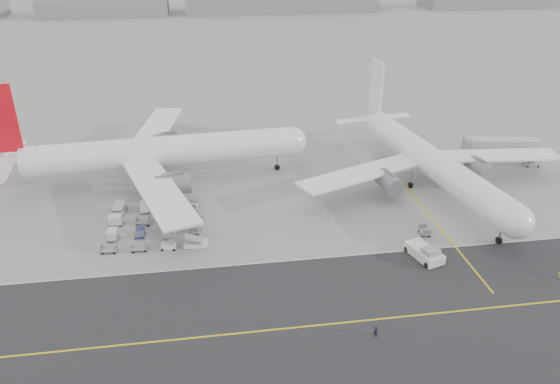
{
  "coord_description": "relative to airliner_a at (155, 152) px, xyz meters",
  "views": [
    {
      "loc": [
        -10.05,
        -73.62,
        48.34
      ],
      "look_at": [
        2.82,
        12.0,
        5.12
      ],
      "focal_mm": 35.0,
      "sensor_mm": 36.0,
      "label": 1
    }
  ],
  "objects": [
    {
      "name": "jet_bridge",
      "position": [
        73.76,
        -3.05,
        -1.91
      ],
      "size": [
        16.88,
        5.93,
        6.29
      ],
      "rotation": [
        0.0,
        0.0,
        -0.18
      ],
      "color": "gray",
      "rests_on": "ground"
    },
    {
      "name": "stray_dolly",
      "position": [
        46.26,
        -28.86,
        -6.3
      ],
      "size": [
        1.55,
        2.41,
        1.44
      ],
      "primitive_type": null,
      "rotation": [
        0.0,
        0.0,
        -0.05
      ],
      "color": "silver",
      "rests_on": "ground"
    },
    {
      "name": "horizon_buildings",
      "position": [
        49.8,
        228.74,
        -6.3
      ],
      "size": [
        520.0,
        28.0,
        28.0
      ],
      "primitive_type": null,
      "color": "gray",
      "rests_on": "ground"
    },
    {
      "name": "pushback_tug",
      "position": [
        43.41,
        -35.93,
        -5.28
      ],
      "size": [
        4.95,
        8.78,
        2.48
      ],
      "rotation": [
        0.0,
        0.0,
        0.3
      ],
      "color": "beige",
      "rests_on": "ground"
    },
    {
      "name": "gse_cluster",
      "position": [
        0.42,
        -20.27,
        -6.3
      ],
      "size": [
        23.6,
        22.91,
        1.93
      ],
      "primitive_type": null,
      "rotation": [
        0.0,
        0.0,
        -0.11
      ],
      "color": "gray",
      "rests_on": "ground"
    },
    {
      "name": "ground",
      "position": [
        19.8,
        -31.26,
        -6.3
      ],
      "size": [
        700.0,
        700.0,
        0.0
      ],
      "primitive_type": "plane",
      "color": "gray",
      "rests_on": "ground"
    },
    {
      "name": "airliner_a",
      "position": [
        0.0,
        0.0,
        0.0
      ],
      "size": [
        63.51,
        62.65,
        21.9
      ],
      "rotation": [
        0.0,
        0.0,
        1.64
      ],
      "color": "white",
      "rests_on": "ground"
    },
    {
      "name": "taxiway",
      "position": [
        24.82,
        -49.24,
        -6.29
      ],
      "size": [
        220.0,
        59.0,
        0.03
      ],
      "color": "#2A2A2C",
      "rests_on": "ground"
    },
    {
      "name": "ground_crew_b",
      "position": [
        61.53,
        -43.99,
        -5.49
      ],
      "size": [
        0.91,
        0.79,
        1.62
      ],
      "primitive_type": "imported",
      "rotation": [
        0.0,
        0.0,
        3.39
      ],
      "color": "#DDEC1B",
      "rests_on": "ground"
    },
    {
      "name": "airliner_b",
      "position": [
        53.83,
        -10.95,
        -0.58
      ],
      "size": [
        56.25,
        57.27,
        19.85
      ],
      "rotation": [
        0.0,
        0.0,
        0.15
      ],
      "color": "white",
      "rests_on": "ground"
    },
    {
      "name": "ground_crew_a",
      "position": [
        30.13,
        -52.53,
        -5.45
      ],
      "size": [
        0.63,
        0.42,
        1.71
      ],
      "primitive_type": "imported",
      "rotation": [
        0.0,
        0.0,
        -0.02
      ],
      "color": "black",
      "rests_on": "ground"
    }
  ]
}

